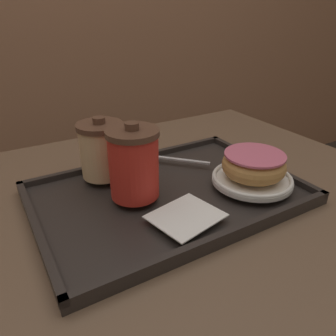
% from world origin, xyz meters
% --- Properties ---
extents(cafe_table, '(1.04, 0.78, 0.73)m').
position_xyz_m(cafe_table, '(0.00, 0.00, 0.57)').
color(cafe_table, brown).
rests_on(cafe_table, ground_plane).
extents(serving_tray, '(0.49, 0.33, 0.02)m').
position_xyz_m(serving_tray, '(0.02, -0.01, 0.74)').
color(serving_tray, '#282321').
rests_on(serving_tray, cafe_table).
extents(napkin_paper, '(0.12, 0.11, 0.00)m').
position_xyz_m(napkin_paper, '(0.00, -0.11, 0.75)').
color(napkin_paper, white).
rests_on(napkin_paper, serving_tray).
extents(coffee_cup_front, '(0.09, 0.09, 0.14)m').
position_xyz_m(coffee_cup_front, '(-0.04, -0.01, 0.82)').
color(coffee_cup_front, red).
rests_on(coffee_cup_front, serving_tray).
extents(coffee_cup_rear, '(0.09, 0.09, 0.12)m').
position_xyz_m(coffee_cup_rear, '(-0.06, 0.10, 0.81)').
color(coffee_cup_rear, '#E0B784').
rests_on(coffee_cup_rear, serving_tray).
extents(plate_with_chocolate_donut, '(0.15, 0.15, 0.01)m').
position_xyz_m(plate_with_chocolate_donut, '(0.17, -0.08, 0.76)').
color(plate_with_chocolate_donut, white).
rests_on(plate_with_chocolate_donut, serving_tray).
extents(donut_chocolate_glazed, '(0.12, 0.12, 0.04)m').
position_xyz_m(donut_chocolate_glazed, '(0.17, -0.08, 0.79)').
color(donut_chocolate_glazed, tan).
rests_on(donut_chocolate_glazed, plate_with_chocolate_donut).
extents(spoon, '(0.12, 0.13, 0.01)m').
position_xyz_m(spoon, '(0.07, 0.12, 0.76)').
color(spoon, silver).
rests_on(spoon, serving_tray).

